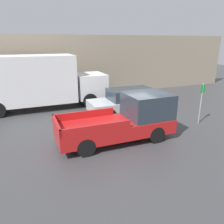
% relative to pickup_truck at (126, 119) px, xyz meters
% --- Properties ---
extents(ground_plane, '(60.00, 60.00, 0.00)m').
position_rel_pickup_truck_xyz_m(ground_plane, '(0.76, 0.73, -0.94)').
color(ground_plane, '#3D3D3F').
extents(building_wall, '(28.00, 0.15, 4.72)m').
position_rel_pickup_truck_xyz_m(building_wall, '(0.76, 9.00, 1.42)').
color(building_wall, gray).
rests_on(building_wall, ground).
extents(pickup_truck, '(5.12, 1.94, 2.03)m').
position_rel_pickup_truck_xyz_m(pickup_truck, '(0.00, 0.00, 0.00)').
color(pickup_truck, red).
rests_on(pickup_truck, ground).
extents(car, '(4.82, 1.89, 1.53)m').
position_rel_pickup_truck_xyz_m(car, '(1.77, 3.32, -0.16)').
color(car, '#B7BABF').
rests_on(car, ground).
extents(delivery_truck, '(8.90, 2.40, 3.42)m').
position_rel_pickup_truck_xyz_m(delivery_truck, '(-3.66, 6.41, 0.89)').
color(delivery_truck, white).
rests_on(delivery_truck, ground).
extents(parking_sign, '(0.30, 0.07, 2.21)m').
position_rel_pickup_truck_xyz_m(parking_sign, '(4.50, 0.29, 0.31)').
color(parking_sign, gray).
rests_on(parking_sign, ground).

